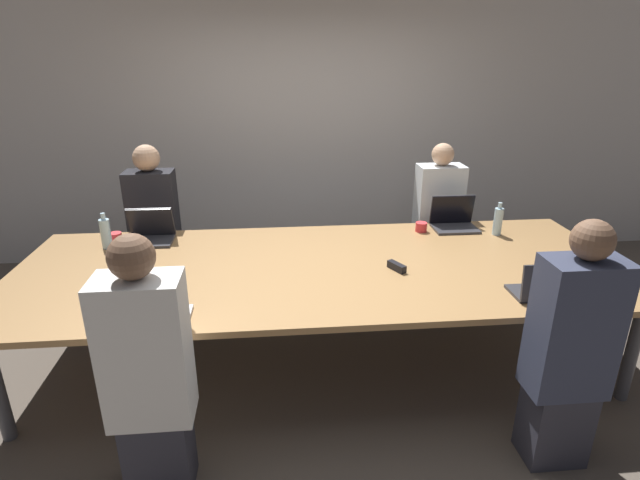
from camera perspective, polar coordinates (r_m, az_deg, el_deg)
The scene contains 17 objects.
ground_plane at distance 3.81m, azimuth 0.22°, elevation -13.30°, with size 24.00×24.00×0.00m, color brown.
curtain_wall at distance 5.28m, azimuth -2.02°, elevation 12.87°, with size 12.00×0.06×2.80m.
conference_table at distance 3.46m, azimuth 0.23°, elevation -3.58°, with size 4.19×1.63×0.75m.
laptop_far_right at distance 4.29m, azimuth 15.02°, elevation 2.34°, with size 0.36×0.26×0.27m.
person_far_right at distance 4.64m, azimuth 13.20°, elevation 1.91°, with size 0.40×0.24×1.39m.
cup_far_right at distance 4.15m, azimuth 11.49°, elevation 1.47°, with size 0.09×0.09×0.08m.
bottle_far_right at distance 4.22m, azimuth 19.68°, elevation 2.07°, with size 0.07×0.07×0.27m.
laptop_near_left at distance 2.88m, azimuth -18.03°, elevation -7.69°, with size 0.34×0.22×0.22m.
person_near_left at distance 2.61m, azimuth -18.97°, elevation -14.52°, with size 0.40×0.24×1.41m.
laptop_far_left at distance 4.07m, azimuth -18.80°, elevation 0.90°, with size 0.34×0.27×0.26m.
person_far_left at distance 4.54m, azimuth -18.32°, elevation 1.20°, with size 0.40×0.24×1.42m.
cup_far_left at distance 4.15m, azimuth -22.31°, elevation 0.27°, with size 0.09×0.09×0.08m.
bottle_far_left at distance 4.03m, azimuth -23.30°, elevation 0.73°, with size 0.08×0.08×0.27m.
laptop_near_right at distance 3.27m, azimuth 24.25°, elevation -4.96°, with size 0.34×0.23×0.24m.
person_near_right at distance 2.94m, azimuth 26.57°, elevation -11.40°, with size 0.40×0.24×1.40m.
cup_near_right at distance 3.43m, azimuth 27.82°, elevation -4.70°, with size 0.07×0.07×0.10m.
stapler at distance 3.40m, azimuth 8.76°, elevation -3.03°, with size 0.11×0.15×0.05m.
Camera 1 is at (-0.31, -3.13, 2.15)m, focal length 28.00 mm.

